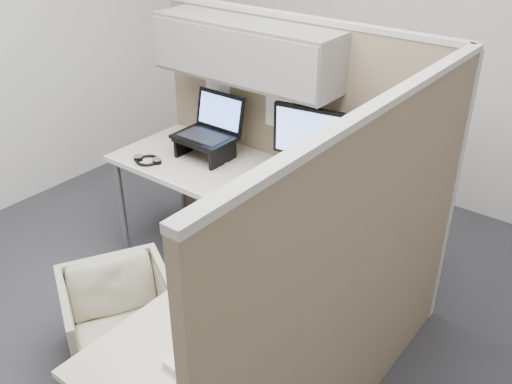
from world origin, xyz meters
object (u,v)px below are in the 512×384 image
Objects in this scene: monitor_left at (310,140)px; desk at (245,230)px; keyboard at (297,209)px; office_chair at (120,315)px.

desk is at bearing -100.81° from monitor_left.
monitor_left is at bearing 123.53° from keyboard.
desk is 0.65m from monitor_left.
monitor_left is at bearing 88.68° from desk.
monitor_left is 1.08× the size of keyboard.
desk is at bearing -6.01° from office_chair.
keyboard is at bearing -4.32° from office_chair.
monitor_left is (0.01, 0.57, 0.32)m from desk.
monitor_left reaches higher than desk.
office_chair is 1.41m from monitor_left.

